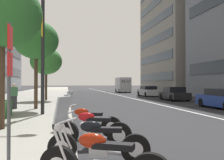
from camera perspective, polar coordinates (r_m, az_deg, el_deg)
name	(u,v)px	position (r m, az deg, el deg)	size (l,w,h in m)	color
sidewalk_right_plaza	(31,96)	(34.26, -17.05, -3.42)	(160.00, 9.24, 0.15)	gray
lane_centre_stripe	(116,95)	(39.64, 0.91, -3.18)	(110.00, 0.16, 0.01)	silver
motorcycle_second_in_row	(97,142)	(5.81, -3.37, -13.34)	(0.77, 2.18, 1.47)	black
motorcycle_under_tarp	(91,130)	(7.27, -4.55, -10.69)	(0.89, 2.06, 1.50)	black
motorcycle_by_sign_pole	(86,124)	(8.52, -5.64, -9.38)	(0.87, 2.18, 1.11)	black
car_approaching_light	(174,94)	(27.01, 13.28, -3.00)	(4.13, 1.87, 1.35)	black
car_mid_block_traffic	(148,91)	(35.19, 7.85, -2.46)	(4.57, 1.96, 1.35)	#B7B7BC
delivery_van_ahead	(123,85)	(49.42, 2.38, -0.99)	(5.09, 2.24, 2.77)	silver
parking_sign_by_curb	(9,80)	(4.74, -21.34, 0.00)	(0.32, 0.06, 2.58)	#47494C
street_lamp_with_banners	(49,23)	(14.09, -13.53, 11.87)	(1.26, 2.10, 7.68)	#232326
street_tree_near_plaza_corner	(2,14)	(10.06, -22.73, 12.98)	(2.72, 2.72, 5.11)	#473323
street_tree_by_lamp_post	(36,40)	(17.06, -16.12, 8.25)	(2.76, 2.76, 5.40)	#473323
street_tree_mid_sidewalk	(46,61)	(25.03, -14.08, 3.95)	(2.90, 2.90, 4.83)	#473323
pedestrian_on_plaza	(14,96)	(17.16, -20.52, -3.31)	(0.45, 0.48, 1.54)	#2D2D33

